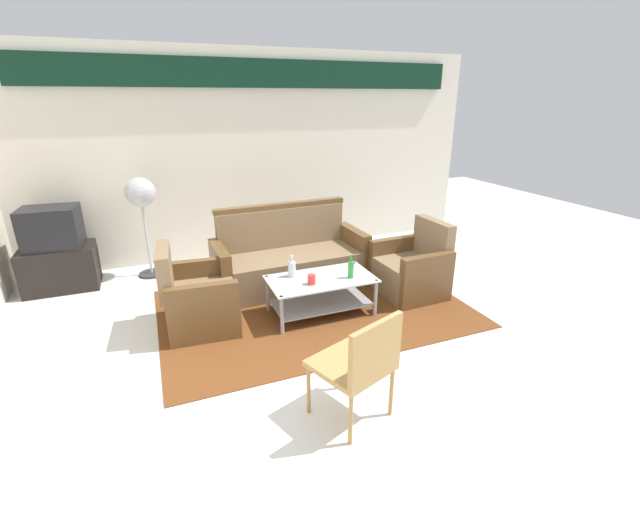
{
  "coord_description": "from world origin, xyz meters",
  "views": [
    {
      "loc": [
        -1.52,
        -3.0,
        2.18
      ],
      "look_at": [
        0.01,
        0.82,
        0.65
      ],
      "focal_mm": 24.04,
      "sensor_mm": 36.0,
      "label": 1
    }
  ],
  "objects_px": {
    "couch": "(290,261)",
    "cup": "(312,279)",
    "armchair_left": "(198,300)",
    "bottle_clear": "(292,269)",
    "armchair_right": "(412,270)",
    "television": "(51,228)",
    "wicker_chair": "(361,361)",
    "coffee_table": "(321,290)",
    "pedestal_fan": "(141,198)",
    "tv_stand": "(61,268)",
    "bottle_green": "(351,269)"
  },
  "relations": [
    {
      "from": "bottle_clear",
      "to": "tv_stand",
      "type": "bearing_deg",
      "value": 146.08
    },
    {
      "from": "bottle_clear",
      "to": "wicker_chair",
      "type": "xyz_separation_m",
      "value": [
        -0.09,
        -1.75,
        -0.0
      ]
    },
    {
      "from": "cup",
      "to": "pedestal_fan",
      "type": "height_order",
      "value": "pedestal_fan"
    },
    {
      "from": "armchair_right",
      "to": "wicker_chair",
      "type": "bearing_deg",
      "value": 135.52
    },
    {
      "from": "coffee_table",
      "to": "television",
      "type": "height_order",
      "value": "television"
    },
    {
      "from": "cup",
      "to": "wicker_chair",
      "type": "height_order",
      "value": "wicker_chair"
    },
    {
      "from": "bottle_clear",
      "to": "armchair_right",
      "type": "bearing_deg",
      "value": -2.89
    },
    {
      "from": "cup",
      "to": "wicker_chair",
      "type": "relative_size",
      "value": 0.12
    },
    {
      "from": "armchair_right",
      "to": "television",
      "type": "xyz_separation_m",
      "value": [
        -3.82,
        1.68,
        0.47
      ]
    },
    {
      "from": "couch",
      "to": "bottle_clear",
      "type": "relative_size",
      "value": 7.82
    },
    {
      "from": "coffee_table",
      "to": "bottle_green",
      "type": "xyz_separation_m",
      "value": [
        0.29,
        -0.1,
        0.24
      ]
    },
    {
      "from": "cup",
      "to": "armchair_right",
      "type": "bearing_deg",
      "value": 8.14
    },
    {
      "from": "cup",
      "to": "television",
      "type": "height_order",
      "value": "television"
    },
    {
      "from": "armchair_left",
      "to": "pedestal_fan",
      "type": "height_order",
      "value": "pedestal_fan"
    },
    {
      "from": "tv_stand",
      "to": "couch",
      "type": "bearing_deg",
      "value": -19.91
    },
    {
      "from": "armchair_left",
      "to": "bottle_clear",
      "type": "relative_size",
      "value": 3.64
    },
    {
      "from": "couch",
      "to": "armchair_left",
      "type": "relative_size",
      "value": 2.15
    },
    {
      "from": "armchair_left",
      "to": "coffee_table",
      "type": "height_order",
      "value": "armchair_left"
    },
    {
      "from": "television",
      "to": "wicker_chair",
      "type": "height_order",
      "value": "television"
    },
    {
      "from": "bottle_clear",
      "to": "pedestal_fan",
      "type": "height_order",
      "value": "pedestal_fan"
    },
    {
      "from": "armchair_right",
      "to": "television",
      "type": "distance_m",
      "value": 4.2
    },
    {
      "from": "pedestal_fan",
      "to": "wicker_chair",
      "type": "bearing_deg",
      "value": -69.14
    },
    {
      "from": "bottle_green",
      "to": "wicker_chair",
      "type": "height_order",
      "value": "wicker_chair"
    },
    {
      "from": "armchair_left",
      "to": "bottle_clear",
      "type": "distance_m",
      "value": 0.99
    },
    {
      "from": "television",
      "to": "bottle_clear",
      "type": "bearing_deg",
      "value": 150.08
    },
    {
      "from": "couch",
      "to": "cup",
      "type": "height_order",
      "value": "couch"
    },
    {
      "from": "television",
      "to": "pedestal_fan",
      "type": "distance_m",
      "value": 1.03
    },
    {
      "from": "bottle_clear",
      "to": "armchair_left",
      "type": "bearing_deg",
      "value": 177.41
    },
    {
      "from": "armchair_left",
      "to": "coffee_table",
      "type": "xyz_separation_m",
      "value": [
        1.23,
        -0.2,
        -0.02
      ]
    },
    {
      "from": "couch",
      "to": "pedestal_fan",
      "type": "height_order",
      "value": "pedestal_fan"
    },
    {
      "from": "coffee_table",
      "to": "cup",
      "type": "xyz_separation_m",
      "value": [
        -0.14,
        -0.1,
        0.19
      ]
    },
    {
      "from": "bottle_green",
      "to": "pedestal_fan",
      "type": "distance_m",
      "value": 2.77
    },
    {
      "from": "wicker_chair",
      "to": "coffee_table",
      "type": "bearing_deg",
      "value": 57.03
    },
    {
      "from": "coffee_table",
      "to": "tv_stand",
      "type": "bearing_deg",
      "value": 146.38
    },
    {
      "from": "bottle_green",
      "to": "coffee_table",
      "type": "bearing_deg",
      "value": 161.21
    },
    {
      "from": "wicker_chair",
      "to": "pedestal_fan",
      "type": "bearing_deg",
      "value": 90.36
    },
    {
      "from": "armchair_left",
      "to": "tv_stand",
      "type": "relative_size",
      "value": 1.06
    },
    {
      "from": "cup",
      "to": "television",
      "type": "distance_m",
      "value": 3.14
    },
    {
      "from": "pedestal_fan",
      "to": "armchair_left",
      "type": "bearing_deg",
      "value": -75.41
    },
    {
      "from": "tv_stand",
      "to": "armchair_right",
      "type": "bearing_deg",
      "value": -23.68
    },
    {
      "from": "armchair_left",
      "to": "wicker_chair",
      "type": "relative_size",
      "value": 1.01
    },
    {
      "from": "armchair_left",
      "to": "coffee_table",
      "type": "distance_m",
      "value": 1.25
    },
    {
      "from": "television",
      "to": "pedestal_fan",
      "type": "relative_size",
      "value": 0.5
    },
    {
      "from": "television",
      "to": "armchair_left",
      "type": "bearing_deg",
      "value": 136.27
    },
    {
      "from": "bottle_clear",
      "to": "couch",
      "type": "bearing_deg",
      "value": 74.16
    },
    {
      "from": "armchair_left",
      "to": "armchair_right",
      "type": "bearing_deg",
      "value": 91.22
    },
    {
      "from": "coffee_table",
      "to": "tv_stand",
      "type": "relative_size",
      "value": 1.38
    },
    {
      "from": "bottle_clear",
      "to": "pedestal_fan",
      "type": "distance_m",
      "value": 2.22
    },
    {
      "from": "bottle_green",
      "to": "wicker_chair",
      "type": "bearing_deg",
      "value": -113.31
    },
    {
      "from": "bottle_green",
      "to": "couch",
      "type": "bearing_deg",
      "value": 111.55
    }
  ]
}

